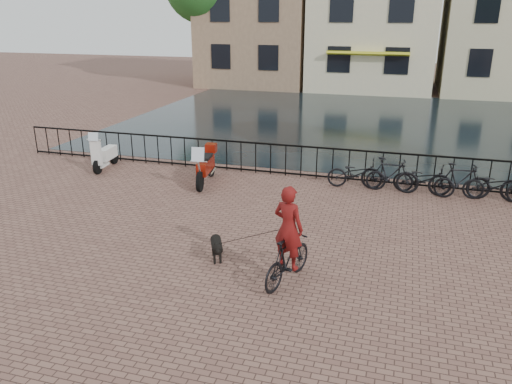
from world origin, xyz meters
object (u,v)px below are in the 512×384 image
(cyclist, at_px, (288,241))
(motorcycle, at_px, (205,162))
(dog, at_px, (217,248))
(scooter, at_px, (105,148))

(cyclist, relative_size, motorcycle, 1.17)
(motorcycle, bearing_deg, dog, -73.77)
(cyclist, distance_m, dog, 1.82)
(motorcycle, height_order, scooter, scooter)
(motorcycle, bearing_deg, cyclist, -62.04)
(dog, height_order, motorcycle, motorcycle)
(cyclist, bearing_deg, motorcycle, -36.12)
(cyclist, bearing_deg, dog, 0.95)
(scooter, bearing_deg, dog, -47.17)
(cyclist, height_order, dog, cyclist)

